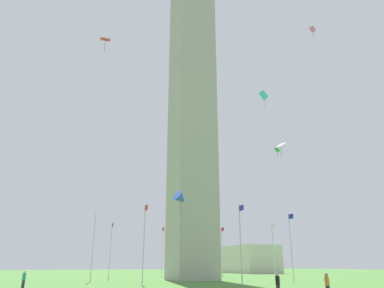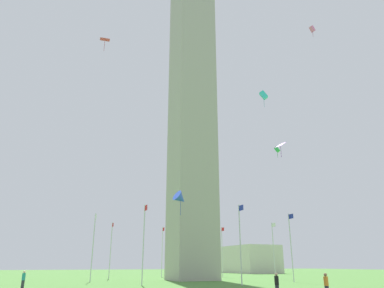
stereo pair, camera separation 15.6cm
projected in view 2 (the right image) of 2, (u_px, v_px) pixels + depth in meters
ground_plane at (192, 280)px, 54.01m from camera, size 260.00×260.00×0.00m
obelisk_monument at (192, 99)px, 63.51m from camera, size 6.59×6.59×59.87m
flagpole_n at (240, 240)px, 42.47m from camera, size 1.12×0.14×9.16m
flagpole_ne at (291, 244)px, 50.11m from camera, size 1.12×0.14×9.16m
flagpole_e at (274, 248)px, 60.93m from camera, size 1.12×0.14×9.16m
flagpole_se at (222, 249)px, 68.60m from camera, size 1.12×0.14×9.16m
flagpole_s at (162, 249)px, 68.61m from camera, size 1.12×0.14×9.16m
flagpole_sw at (111, 248)px, 60.97m from camera, size 1.12×0.14×9.16m
flagpole_w at (93, 244)px, 50.15m from camera, size 1.12×0.14×9.16m
flagpole_nw at (144, 240)px, 42.49m from camera, size 1.12×0.14×9.16m
person_orange_shirt at (326, 285)px, 25.85m from camera, size 0.32×0.32×1.67m
person_black_shirt at (277, 284)px, 27.11m from camera, size 0.32×0.32×1.67m
person_teal_shirt at (23, 280)px, 35.10m from camera, size 0.32×0.32×1.69m
kite_green_box at (277, 149)px, 51.07m from camera, size 0.86×0.63×1.61m
kite_pink_box at (312, 29)px, 45.19m from camera, size 0.54×0.83×1.58m
kite_cyan_box at (264, 95)px, 58.33m from camera, size 1.32×1.53×2.80m
kite_blue_delta at (181, 199)px, 39.62m from camera, size 1.63×1.93×2.70m
kite_red_diamond at (105, 40)px, 44.45m from camera, size 1.23×1.27×1.82m
kite_purple_diamond at (280, 145)px, 46.21m from camera, size 1.31×1.16×1.97m
distant_building at (248, 259)px, 102.53m from camera, size 19.16×10.43×7.31m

